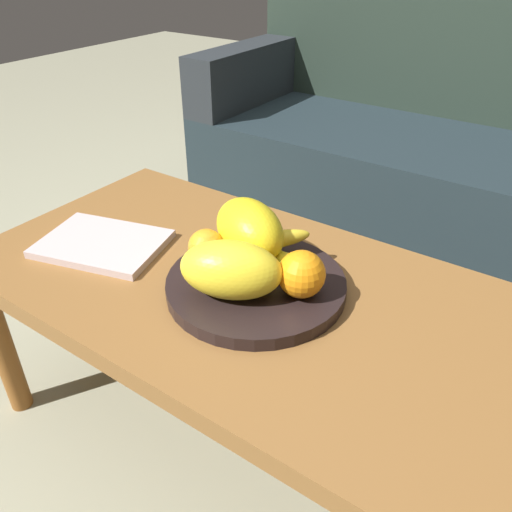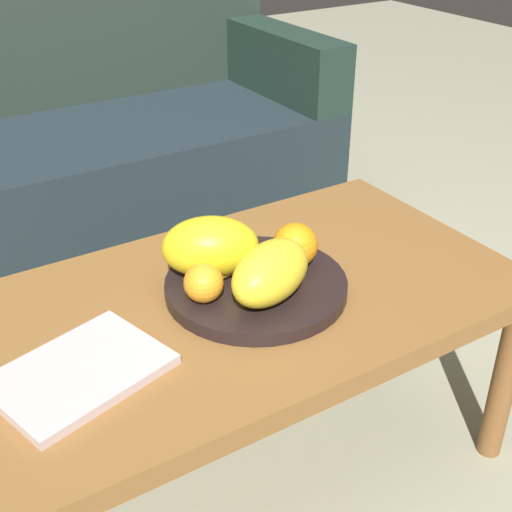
% 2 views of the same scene
% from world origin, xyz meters
% --- Properties ---
extents(ground_plane, '(8.00, 8.00, 0.00)m').
position_xyz_m(ground_plane, '(0.00, 0.00, 0.00)').
color(ground_plane, gray).
extents(coffee_table, '(1.07, 0.58, 0.43)m').
position_xyz_m(coffee_table, '(0.00, 0.00, 0.38)').
color(coffee_table, brown).
rests_on(coffee_table, ground_plane).
extents(couch, '(1.70, 0.70, 0.90)m').
position_xyz_m(couch, '(0.04, 1.16, 0.30)').
color(couch, '#1C282E').
rests_on(couch, ground_plane).
extents(fruit_bowl, '(0.33, 0.33, 0.03)m').
position_xyz_m(fruit_bowl, '(0.05, -0.01, 0.44)').
color(fruit_bowl, black).
rests_on(fruit_bowl, coffee_table).
extents(melon_large_front, '(0.20, 0.17, 0.10)m').
position_xyz_m(melon_large_front, '(0.04, -0.07, 0.51)').
color(melon_large_front, yellow).
rests_on(melon_large_front, fruit_bowl).
extents(melon_smaller_beside, '(0.21, 0.18, 0.11)m').
position_xyz_m(melon_smaller_beside, '(-0.01, 0.05, 0.51)').
color(melon_smaller_beside, yellow).
rests_on(melon_smaller_beside, fruit_bowl).
extents(orange_front, '(0.08, 0.08, 0.08)m').
position_xyz_m(orange_front, '(0.14, 0.00, 0.50)').
color(orange_front, orange).
rests_on(orange_front, fruit_bowl).
extents(orange_left, '(0.07, 0.07, 0.07)m').
position_xyz_m(orange_left, '(-0.06, -0.01, 0.49)').
color(orange_left, orange).
rests_on(orange_left, fruit_bowl).
extents(banana_bunch, '(0.17, 0.14, 0.06)m').
position_xyz_m(banana_bunch, '(0.04, 0.05, 0.48)').
color(banana_bunch, yellow).
rests_on(banana_bunch, fruit_bowl).
extents(magazine, '(0.29, 0.24, 0.02)m').
position_xyz_m(magazine, '(-0.30, -0.07, 0.44)').
color(magazine, beige).
rests_on(magazine, coffee_table).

